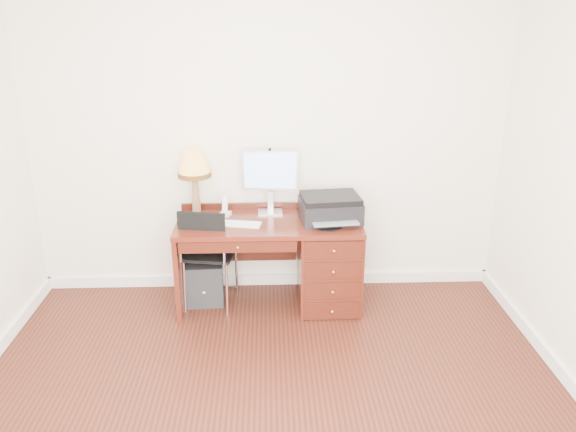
{
  "coord_description": "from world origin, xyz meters",
  "views": [
    {
      "loc": [
        0.0,
        -2.87,
        2.39
      ],
      "look_at": [
        0.15,
        1.2,
        0.87
      ],
      "focal_mm": 35.0,
      "sensor_mm": 36.0,
      "label": 1
    }
  ],
  "objects_px": {
    "printer": "(330,208)",
    "phone": "(225,210)",
    "leg_lamp": "(194,167)",
    "equipment_box": "(205,281)",
    "desk": "(308,258)",
    "chair": "(209,248)",
    "monitor": "(270,174)"
  },
  "relations": [
    {
      "from": "monitor",
      "to": "leg_lamp",
      "type": "xyz_separation_m",
      "value": [
        -0.62,
        -0.04,
        0.07
      ]
    },
    {
      "from": "printer",
      "to": "phone",
      "type": "bearing_deg",
      "value": 165.96
    },
    {
      "from": "leg_lamp",
      "to": "equipment_box",
      "type": "bearing_deg",
      "value": -68.78
    },
    {
      "from": "printer",
      "to": "equipment_box",
      "type": "relative_size",
      "value": 1.4
    },
    {
      "from": "phone",
      "to": "chair",
      "type": "xyz_separation_m",
      "value": [
        -0.13,
        -0.18,
        -0.26
      ]
    },
    {
      "from": "phone",
      "to": "equipment_box",
      "type": "relative_size",
      "value": 0.46
    },
    {
      "from": "monitor",
      "to": "leg_lamp",
      "type": "distance_m",
      "value": 0.62
    },
    {
      "from": "desk",
      "to": "chair",
      "type": "height_order",
      "value": "chair"
    },
    {
      "from": "leg_lamp",
      "to": "printer",
      "type": "bearing_deg",
      "value": -8.65
    },
    {
      "from": "desk",
      "to": "printer",
      "type": "relative_size",
      "value": 2.92
    },
    {
      "from": "desk",
      "to": "phone",
      "type": "height_order",
      "value": "phone"
    },
    {
      "from": "leg_lamp",
      "to": "equipment_box",
      "type": "height_order",
      "value": "leg_lamp"
    },
    {
      "from": "leg_lamp",
      "to": "equipment_box",
      "type": "relative_size",
      "value": 1.52
    },
    {
      "from": "leg_lamp",
      "to": "chair",
      "type": "distance_m",
      "value": 0.67
    },
    {
      "from": "leg_lamp",
      "to": "phone",
      "type": "distance_m",
      "value": 0.44
    },
    {
      "from": "equipment_box",
      "to": "phone",
      "type": "bearing_deg",
      "value": 15.98
    },
    {
      "from": "desk",
      "to": "chair",
      "type": "distance_m",
      "value": 0.83
    },
    {
      "from": "leg_lamp",
      "to": "phone",
      "type": "bearing_deg",
      "value": -10.85
    },
    {
      "from": "desk",
      "to": "printer",
      "type": "height_order",
      "value": "printer"
    },
    {
      "from": "desk",
      "to": "printer",
      "type": "xyz_separation_m",
      "value": [
        0.18,
        0.0,
        0.44
      ]
    },
    {
      "from": "monitor",
      "to": "desk",
      "type": "bearing_deg",
      "value": -27.52
    },
    {
      "from": "chair",
      "to": "leg_lamp",
      "type": "bearing_deg",
      "value": 125.42
    },
    {
      "from": "desk",
      "to": "leg_lamp",
      "type": "xyz_separation_m",
      "value": [
        -0.93,
        0.17,
        0.75
      ]
    },
    {
      "from": "desk",
      "to": "monitor",
      "type": "xyz_separation_m",
      "value": [
        -0.31,
        0.21,
        0.67
      ]
    },
    {
      "from": "monitor",
      "to": "chair",
      "type": "bearing_deg",
      "value": -145.9
    },
    {
      "from": "equipment_box",
      "to": "chair",
      "type": "bearing_deg",
      "value": -63.13
    },
    {
      "from": "desk",
      "to": "chair",
      "type": "bearing_deg",
      "value": -176.32
    },
    {
      "from": "monitor",
      "to": "printer",
      "type": "bearing_deg",
      "value": -16.48
    },
    {
      "from": "leg_lamp",
      "to": "phone",
      "type": "relative_size",
      "value": 3.31
    },
    {
      "from": "leg_lamp",
      "to": "chair",
      "type": "bearing_deg",
      "value": -64.08
    },
    {
      "from": "desk",
      "to": "monitor",
      "type": "distance_m",
      "value": 0.77
    },
    {
      "from": "phone",
      "to": "monitor",
      "type": "bearing_deg",
      "value": 32.98
    }
  ]
}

